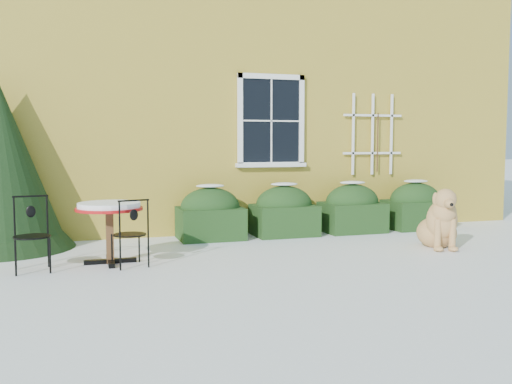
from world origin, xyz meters
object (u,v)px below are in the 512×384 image
object	(u,v)px
patio_chair_near	(131,233)
bistro_table	(109,213)
dog	(440,223)
patio_chair_far	(32,234)

from	to	relation	value
patio_chair_near	bistro_table	bearing A→B (deg)	-63.38
bistro_table	dog	bearing A→B (deg)	-4.66
patio_chair_far	dog	bearing A→B (deg)	-7.43
bistro_table	dog	world-z (taller)	dog
dog	patio_chair_near	bearing A→B (deg)	-164.57
patio_chair_near	dog	xyz separation A→B (m)	(4.56, -0.09, -0.06)
patio_chair_near	dog	size ratio (longest dim) A/B	0.87
bistro_table	patio_chair_far	size ratio (longest dim) A/B	0.94
patio_chair_near	patio_chair_far	bearing A→B (deg)	-19.02
patio_chair_far	dog	size ratio (longest dim) A/B	0.92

